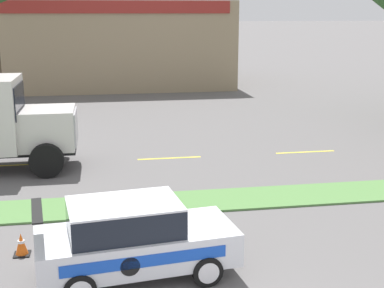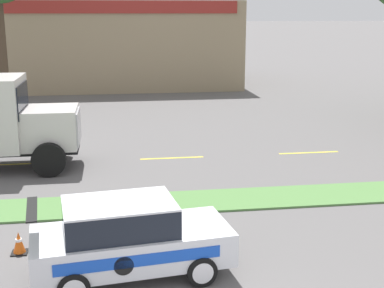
% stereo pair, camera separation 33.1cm
% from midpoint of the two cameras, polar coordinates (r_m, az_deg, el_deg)
% --- Properties ---
extents(grass_verge, '(120.00, 1.79, 0.06)m').
position_cam_midpoint_polar(grass_verge, '(15.51, -2.59, -6.26)').
color(grass_verge, '#517F42').
rests_on(grass_verge, ground_plane).
extents(centre_line_3, '(2.40, 0.14, 0.01)m').
position_cam_midpoint_polar(centre_line_3, '(20.33, -18.20, -2.12)').
color(centre_line_3, yellow).
rests_on(centre_line_3, ground_plane).
extents(centre_line_4, '(2.40, 0.14, 0.01)m').
position_cam_midpoint_polar(centre_line_4, '(20.21, -2.89, -1.51)').
color(centre_line_4, yellow).
rests_on(centre_line_4, ground_plane).
extents(centre_line_5, '(2.40, 0.14, 0.01)m').
position_cam_midpoint_polar(centre_line_5, '(21.49, 11.55, -0.84)').
color(centre_line_5, yellow).
rests_on(centre_line_5, ground_plane).
extents(rally_car, '(4.25, 2.24, 1.68)m').
position_cam_midpoint_polar(rally_car, '(11.26, -7.13, -9.97)').
color(rally_car, silver).
rests_on(rally_car, ground_plane).
extents(traffic_cone, '(0.36, 0.36, 0.52)m').
position_cam_midpoint_polar(traffic_cone, '(12.96, -18.45, -10.14)').
color(traffic_cone, black).
rests_on(traffic_cone, ground_plane).
extents(store_building_backdrop, '(26.63, 12.10, 6.12)m').
position_cam_midpoint_polar(store_building_backdrop, '(42.18, -15.55, 10.29)').
color(store_building_backdrop, '#9E896B').
rests_on(store_building_backdrop, ground_plane).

